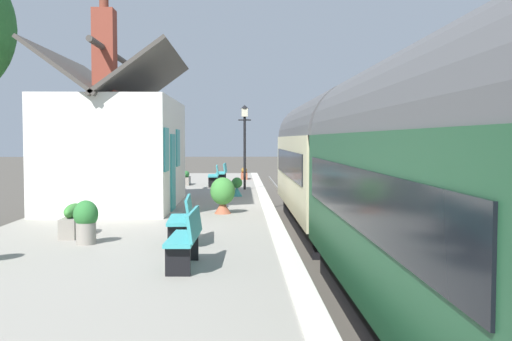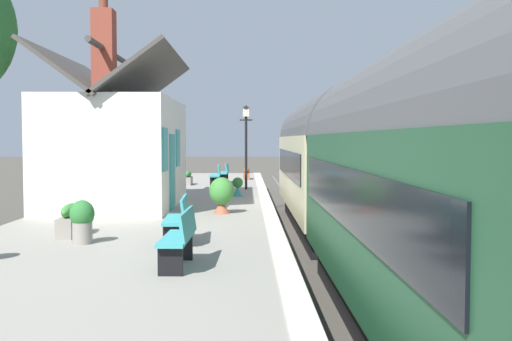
{
  "view_description": "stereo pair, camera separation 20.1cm",
  "coord_description": "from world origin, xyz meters",
  "px_view_note": "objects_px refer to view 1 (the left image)",
  "views": [
    {
      "loc": [
        -18.19,
        1.99,
        2.91
      ],
      "look_at": [
        -0.05,
        1.5,
        1.95
      ],
      "focal_mm": 41.54,
      "sensor_mm": 36.0,
      "label": 1
    },
    {
      "loc": [
        -18.19,
        1.79,
        2.91
      ],
      "look_at": [
        -0.05,
        1.5,
        1.95
      ],
      "focal_mm": 41.54,
      "sensor_mm": 36.0,
      "label": 2
    }
  ],
  "objects_px": {
    "planter_corner_building": "(223,194)",
    "planter_bench_right": "(186,178)",
    "planter_by_door": "(244,173)",
    "bench_near_building": "(183,218)",
    "train": "(367,169)",
    "planter_edge_far": "(86,220)",
    "station_building": "(118,148)",
    "lamp_post_platform": "(245,130)",
    "planter_bench_left": "(74,220)",
    "bench_by_lamp": "(187,237)",
    "bench_platform_end": "(215,175)",
    "planter_under_sign": "(237,187)",
    "bench_mid_platform": "(223,172)"
  },
  "relations": [
    {
      "from": "planter_corner_building",
      "to": "planter_bench_right",
      "type": "relative_size",
      "value": 0.93
    },
    {
      "from": "planter_corner_building",
      "to": "planter_by_door",
      "type": "distance_m",
      "value": 13.48
    },
    {
      "from": "planter_corner_building",
      "to": "planter_by_door",
      "type": "height_order",
      "value": "planter_corner_building"
    },
    {
      "from": "planter_corner_building",
      "to": "bench_near_building",
      "type": "bearing_deg",
      "value": 172.13
    },
    {
      "from": "train",
      "to": "planter_edge_far",
      "type": "xyz_separation_m",
      "value": [
        -2.34,
        5.77,
        -0.83
      ]
    },
    {
      "from": "station_building",
      "to": "bench_near_building",
      "type": "xyz_separation_m",
      "value": [
        -6.32,
        -2.49,
        -1.22
      ]
    },
    {
      "from": "planter_edge_far",
      "to": "planter_bench_right",
      "type": "distance_m",
      "value": 14.39
    },
    {
      "from": "planter_edge_far",
      "to": "planter_corner_building",
      "type": "relative_size",
      "value": 0.86
    },
    {
      "from": "planter_bench_right",
      "to": "lamp_post_platform",
      "type": "relative_size",
      "value": 0.31
    },
    {
      "from": "bench_near_building",
      "to": "planter_bench_right",
      "type": "xyz_separation_m",
      "value": [
        14.36,
        1.25,
        -0.19
      ]
    },
    {
      "from": "train",
      "to": "planter_bench_right",
      "type": "distance_m",
      "value": 13.15
    },
    {
      "from": "planter_edge_far",
      "to": "planter_bench_left",
      "type": "relative_size",
      "value": 0.76
    },
    {
      "from": "bench_by_lamp",
      "to": "bench_platform_end",
      "type": "height_order",
      "value": "same"
    },
    {
      "from": "station_building",
      "to": "lamp_post_platform",
      "type": "relative_size",
      "value": 1.93
    },
    {
      "from": "bench_by_lamp",
      "to": "planter_by_door",
      "type": "distance_m",
      "value": 20.07
    },
    {
      "from": "bench_by_lamp",
      "to": "planter_under_sign",
      "type": "height_order",
      "value": "bench_by_lamp"
    },
    {
      "from": "planter_by_door",
      "to": "bench_mid_platform",
      "type": "bearing_deg",
      "value": 158.12
    },
    {
      "from": "planter_under_sign",
      "to": "planter_bench_left",
      "type": "distance_m",
      "value": 8.87
    },
    {
      "from": "bench_by_lamp",
      "to": "planter_under_sign",
      "type": "relative_size",
      "value": 2.17
    },
    {
      "from": "station_building",
      "to": "bench_platform_end",
      "type": "xyz_separation_m",
      "value": [
        7.12,
        -2.51,
        -1.22
      ]
    },
    {
      "from": "bench_near_building",
      "to": "planter_by_door",
      "type": "relative_size",
      "value": 1.42
    },
    {
      "from": "train",
      "to": "bench_near_building",
      "type": "height_order",
      "value": "train"
    },
    {
      "from": "station_building",
      "to": "planter_corner_building",
      "type": "xyz_separation_m",
      "value": [
        -1.85,
        -3.11,
        -1.18
      ]
    },
    {
      "from": "planter_edge_far",
      "to": "planter_bench_right",
      "type": "relative_size",
      "value": 0.8
    },
    {
      "from": "station_building",
      "to": "planter_edge_far",
      "type": "relative_size",
      "value": 7.72
    },
    {
      "from": "planter_corner_building",
      "to": "lamp_post_platform",
      "type": "xyz_separation_m",
      "value": [
        7.52,
        -0.64,
        1.81
      ]
    },
    {
      "from": "planter_bench_left",
      "to": "bench_platform_end",
      "type": "bearing_deg",
      "value": -10.49
    },
    {
      "from": "bench_mid_platform",
      "to": "planter_bench_right",
      "type": "height_order",
      "value": "bench_mid_platform"
    },
    {
      "from": "train",
      "to": "planter_by_door",
      "type": "height_order",
      "value": "train"
    },
    {
      "from": "bench_by_lamp",
      "to": "planter_edge_far",
      "type": "xyz_separation_m",
      "value": [
        2.1,
        2.07,
        -0.03
      ]
    },
    {
      "from": "bench_platform_end",
      "to": "planter_bench_right",
      "type": "bearing_deg",
      "value": 53.83
    },
    {
      "from": "bench_near_building",
      "to": "planter_bench_left",
      "type": "relative_size",
      "value": 1.31
    },
    {
      "from": "station_building",
      "to": "bench_mid_platform",
      "type": "distance_m",
      "value": 9.65
    },
    {
      "from": "planter_bench_right",
      "to": "lamp_post_platform",
      "type": "bearing_deg",
      "value": -133.41
    },
    {
      "from": "train",
      "to": "planter_edge_far",
      "type": "relative_size",
      "value": 26.23
    },
    {
      "from": "bench_near_building",
      "to": "lamp_post_platform",
      "type": "height_order",
      "value": "lamp_post_platform"
    },
    {
      "from": "planter_by_door",
      "to": "lamp_post_platform",
      "type": "xyz_separation_m",
      "value": [
        -5.94,
        0.02,
        2.05
      ]
    },
    {
      "from": "planter_bench_right",
      "to": "planter_by_door",
      "type": "bearing_deg",
      "value": -35.29
    },
    {
      "from": "bench_by_lamp",
      "to": "planter_bench_left",
      "type": "height_order",
      "value": "bench_by_lamp"
    },
    {
      "from": "planter_corner_building",
      "to": "planter_under_sign",
      "type": "relative_size",
      "value": 1.47
    },
    {
      "from": "train",
      "to": "planter_under_sign",
      "type": "relative_size",
      "value": 33.12
    },
    {
      "from": "bench_platform_end",
      "to": "planter_bench_right",
      "type": "height_order",
      "value": "bench_platform_end"
    },
    {
      "from": "planter_corner_building",
      "to": "planter_bench_left",
      "type": "height_order",
      "value": "planter_corner_building"
    },
    {
      "from": "bench_near_building",
      "to": "bench_mid_platform",
      "type": "height_order",
      "value": "same"
    },
    {
      "from": "bench_mid_platform",
      "to": "planter_corner_building",
      "type": "xyz_separation_m",
      "value": [
        -11.0,
        -0.33,
        0.04
      ]
    },
    {
      "from": "planter_corner_building",
      "to": "train",
      "type": "bearing_deg",
      "value": -122.63
    },
    {
      "from": "planter_corner_building",
      "to": "bench_platform_end",
      "type": "bearing_deg",
      "value": 3.81
    },
    {
      "from": "bench_near_building",
      "to": "planter_corner_building",
      "type": "relative_size",
      "value": 1.48
    },
    {
      "from": "bench_platform_end",
      "to": "planter_under_sign",
      "type": "relative_size",
      "value": 2.16
    },
    {
      "from": "train",
      "to": "planter_by_door",
      "type": "xyz_separation_m",
      "value": [
        15.6,
        2.69,
        -1.0
      ]
    }
  ]
}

